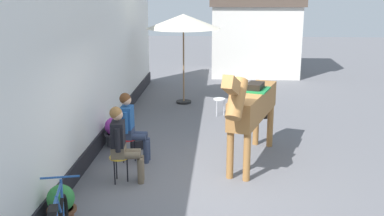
% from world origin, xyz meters
% --- Properties ---
extents(ground_plane, '(40.00, 40.00, 0.00)m').
position_xyz_m(ground_plane, '(0.00, 3.00, 0.00)').
color(ground_plane, slate).
extents(pub_facade_wall, '(0.34, 14.00, 3.40)m').
position_xyz_m(pub_facade_wall, '(-2.55, 1.50, 1.54)').
color(pub_facade_wall, white).
rests_on(pub_facade_wall, ground_plane).
extents(distant_cottage, '(3.40, 2.60, 3.50)m').
position_xyz_m(distant_cottage, '(1.40, 10.28, 1.80)').
color(distant_cottage, silver).
rests_on(distant_cottage, ground_plane).
extents(seated_visitor_near, '(0.61, 0.49, 1.39)m').
position_xyz_m(seated_visitor_near, '(-1.55, -0.04, 0.78)').
color(seated_visitor_near, gold).
rests_on(seated_visitor_near, ground_plane).
extents(seated_visitor_far, '(0.61, 0.49, 1.39)m').
position_xyz_m(seated_visitor_far, '(-1.60, 0.96, 0.78)').
color(seated_visitor_far, red).
rests_on(seated_visitor_far, ground_plane).
extents(saddled_horse_center, '(1.18, 2.90, 2.06)m').
position_xyz_m(saddled_horse_center, '(0.75, 1.02, 1.16)').
color(saddled_horse_center, '#9E6B38').
rests_on(saddled_horse_center, ground_plane).
extents(flower_planter_near, '(0.43, 0.43, 0.64)m').
position_xyz_m(flower_planter_near, '(-2.11, -1.64, 0.33)').
color(flower_planter_near, brown).
rests_on(flower_planter_near, ground_plane).
extents(flower_planter_far, '(0.43, 0.43, 0.64)m').
position_xyz_m(flower_planter_far, '(-2.13, 1.82, 0.33)').
color(flower_planter_far, '#4C4C51').
rests_on(flower_planter_far, ground_plane).
extents(cafe_parasol, '(2.10, 2.10, 2.58)m').
position_xyz_m(cafe_parasol, '(-0.93, 5.61, 2.36)').
color(cafe_parasol, black).
rests_on(cafe_parasol, ground_plane).
extents(spare_stool_white, '(0.32, 0.32, 0.46)m').
position_xyz_m(spare_stool_white, '(0.12, 4.36, 0.40)').
color(spare_stool_white, white).
rests_on(spare_stool_white, ground_plane).
extents(satchel_bag, '(0.30, 0.25, 0.20)m').
position_xyz_m(satchel_bag, '(-1.59, 1.62, 0.10)').
color(satchel_bag, black).
rests_on(satchel_bag, ground_plane).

